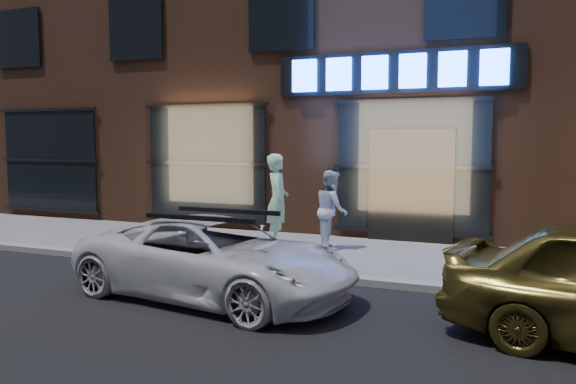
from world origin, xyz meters
The scene contains 6 objects.
ground centered at (0.00, 0.00, 0.00)m, with size 90.00×90.00×0.00m, color slate.
curb centered at (0.00, 0.00, 0.06)m, with size 60.00×0.25×0.12m, color gray.
storefront_building centered at (0.00, 7.99, 5.15)m, with size 30.20×8.28×10.30m.
man_bowtie centered at (-2.42, 2.37, 0.95)m, with size 0.69×0.45×1.89m, color #B0E8CD.
man_cap centered at (-1.32, 2.54, 0.79)m, with size 0.77×0.60×1.58m, color white.
white_suv centered at (-1.73, -1.43, 0.56)m, with size 1.85×4.00×1.11m, color silver.
Camera 1 is at (2.04, -8.07, 2.17)m, focal length 35.00 mm.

